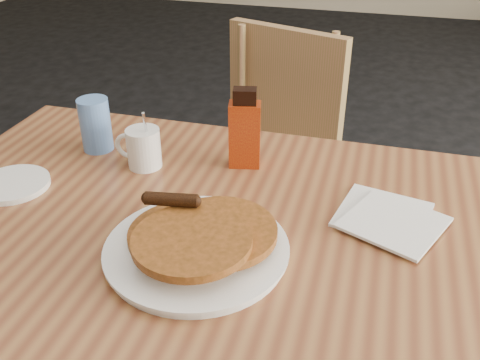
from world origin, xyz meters
name	(u,v)px	position (x,y,z in m)	size (l,w,h in m)	color
main_table	(204,236)	(-0.05, 0.02, 0.71)	(1.25, 0.85, 0.75)	#955F34
chair_main_far	(277,149)	(-0.06, 0.75, 0.54)	(0.52, 0.53, 0.90)	#B07953
pancake_plate	(197,243)	(-0.03, -0.08, 0.77)	(0.32, 0.32, 0.09)	white
coffee_mug	(143,147)	(-0.25, 0.18, 0.80)	(0.11, 0.07, 0.14)	white
syrup_bottle	(245,131)	(-0.03, 0.25, 0.83)	(0.08, 0.06, 0.18)	maroon
napkin_stack	(388,218)	(0.29, 0.11, 0.76)	(0.22, 0.23, 0.01)	white
blue_tumbler	(96,125)	(-0.38, 0.23, 0.81)	(0.07, 0.07, 0.12)	#5B8BD7
side_saucer	(13,184)	(-0.47, 0.02, 0.76)	(0.15, 0.15, 0.01)	white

